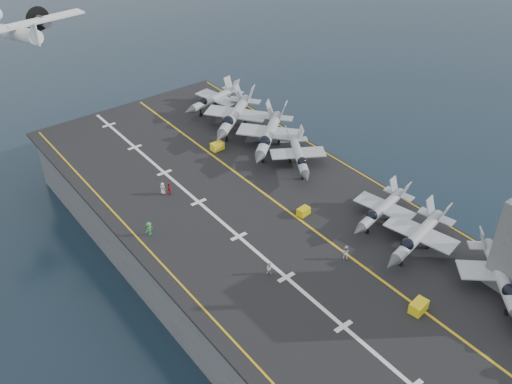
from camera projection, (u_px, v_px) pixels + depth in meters
ground at (272, 275)px, 85.83m from camera, size 500.00×500.00×0.00m
hull at (273, 249)px, 82.98m from camera, size 36.00×90.00×10.00m
flight_deck at (273, 221)px, 80.01m from camera, size 38.00×92.00×0.40m
foul_line at (290, 212)px, 81.39m from camera, size 0.35×90.00×0.02m
landing_centerline at (239, 236)px, 76.90m from camera, size 0.50×90.00×0.02m
deck_edge_port at (168, 270)px, 71.41m from camera, size 0.25×90.00×0.02m
deck_edge_stbd at (365, 176)px, 89.12m from camera, size 0.25×90.00×0.02m
fighter_jet_1 at (501, 274)px, 67.23m from camera, size 16.57×17.03×4.96m
fighter_jet_2 at (418, 235)px, 73.32m from camera, size 15.88×12.29×4.92m
fighter_jet_3 at (382, 208)px, 78.52m from camera, size 14.19×10.95×4.40m
fighter_jet_5 at (299, 154)px, 90.21m from camera, size 14.32×15.85×4.58m
fighter_jet_6 at (269, 133)px, 94.61m from camera, size 19.77×19.02×5.74m
fighter_jet_7 at (235, 114)px, 100.27m from camera, size 19.83×18.65×5.73m
fighter_jet_8 at (214, 98)px, 106.93m from camera, size 14.96×11.49×4.66m
tow_cart_a at (419, 307)px, 65.44m from camera, size 2.43×1.78×1.33m
tow_cart_b at (303, 211)px, 80.69m from camera, size 1.94×1.40×1.08m
tow_cart_c at (217, 146)px, 95.55m from camera, size 2.16×1.46×1.26m
crew_2 at (270, 268)px, 70.41m from camera, size 1.28×1.21×1.78m
crew_3 at (149, 229)px, 76.68m from camera, size 1.43×1.17×2.05m
crew_4 at (169, 189)px, 84.57m from camera, size 1.41×1.35×1.97m
crew_5 at (163, 188)px, 84.74m from camera, size 1.24×1.35×1.87m
crew_7 at (345, 252)px, 72.78m from camera, size 1.25×1.43×1.99m
transport_plane at (18, 34)px, 99.73m from camera, size 26.37×19.22×5.89m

